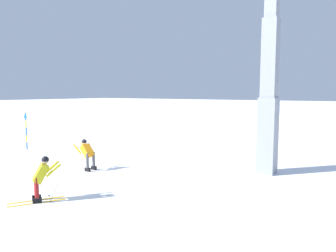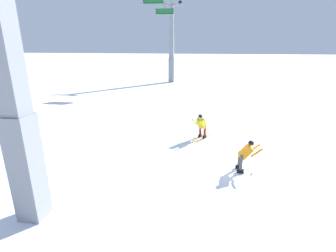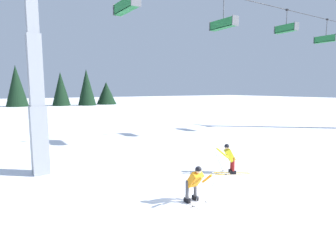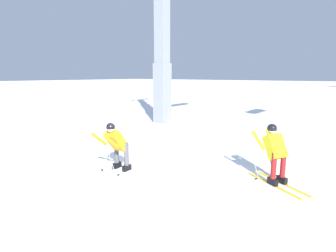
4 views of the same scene
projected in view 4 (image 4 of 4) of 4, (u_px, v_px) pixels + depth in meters
ground_plane at (141, 179)px, 7.16m from camera, size 260.00×260.00×0.00m
skier_carving_main at (116, 143)px, 7.54m from camera, size 0.73×1.70×1.58m
lift_tower_near at (162, 43)px, 14.76m from camera, size 0.75×2.71×10.60m
skier_distant_uphill at (275, 150)px, 6.79m from camera, size 1.74×1.29×1.62m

